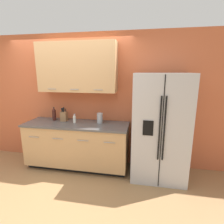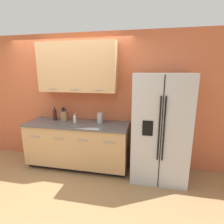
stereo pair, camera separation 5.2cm
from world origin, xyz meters
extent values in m
plane|color=#997047|center=(0.00, 0.00, 0.00)|extent=(14.00, 14.00, 0.00)
cube|color=#BC5B38|center=(0.00, 1.19, 1.30)|extent=(10.00, 0.05, 2.60)
cube|color=tan|center=(0.22, 1.00, 1.95)|extent=(1.50, 0.32, 0.91)
cylinder|color=#99999E|center=(-0.23, 0.83, 1.55)|extent=(0.16, 0.01, 0.01)
cylinder|color=#99999E|center=(0.22, 0.83, 1.55)|extent=(0.16, 0.01, 0.01)
cylinder|color=#99999E|center=(0.67, 0.83, 1.55)|extent=(0.16, 0.01, 0.01)
cube|color=black|center=(0.22, 0.88, 0.04)|extent=(1.94, 0.54, 0.09)
cube|color=tan|center=(0.22, 0.84, 0.48)|extent=(1.98, 0.62, 0.78)
cube|color=#4C4C4C|center=(0.22, 0.83, 0.89)|extent=(2.00, 0.64, 0.03)
cylinder|color=#99999E|center=(-0.49, 0.52, 0.70)|extent=(0.20, 0.01, 0.01)
cylinder|color=#99999E|center=(-0.02, 0.52, 0.70)|extent=(0.20, 0.01, 0.01)
cylinder|color=#99999E|center=(0.46, 0.52, 0.70)|extent=(0.20, 0.01, 0.01)
cylinder|color=#99999E|center=(0.93, 0.52, 0.70)|extent=(0.20, 0.01, 0.01)
cube|color=#B2B2B5|center=(1.77, 0.80, 0.93)|extent=(0.93, 0.70, 1.85)
cube|color=black|center=(1.77, 0.45, 0.93)|extent=(0.01, 0.01, 1.82)
cylinder|color=black|center=(1.73, 0.43, 1.02)|extent=(0.02, 0.02, 1.02)
cylinder|color=black|center=(1.80, 0.43, 1.02)|extent=(0.02, 0.02, 1.02)
cube|color=black|center=(1.56, 0.44, 1.02)|extent=(0.16, 0.01, 0.24)
cube|color=olive|center=(-0.08, 0.95, 1.00)|extent=(0.12, 0.10, 0.19)
cylinder|color=black|center=(-0.11, 0.96, 1.13)|extent=(0.02, 0.03, 0.08)
cylinder|color=black|center=(-0.11, 0.93, 1.13)|extent=(0.02, 0.03, 0.08)
cylinder|color=black|center=(-0.08, 0.96, 1.14)|extent=(0.02, 0.04, 0.10)
cylinder|color=black|center=(-0.08, 0.93, 1.14)|extent=(0.02, 0.04, 0.09)
cylinder|color=black|center=(-0.05, 0.96, 1.12)|extent=(0.02, 0.03, 0.06)
cylinder|color=#3D1914|center=(-0.30, 0.97, 1.00)|extent=(0.08, 0.08, 0.19)
sphere|color=#3D1914|center=(-0.30, 0.97, 1.11)|extent=(0.07, 0.07, 0.07)
cylinder|color=#3D1914|center=(-0.30, 0.97, 1.13)|extent=(0.02, 0.02, 0.06)
cylinder|color=black|center=(-0.30, 0.97, 1.17)|extent=(0.03, 0.03, 0.02)
cylinder|color=silver|center=(0.17, 0.87, 0.98)|extent=(0.05, 0.05, 0.14)
cylinder|color=#B2B2B5|center=(0.17, 0.87, 1.06)|extent=(0.02, 0.02, 0.04)
cylinder|color=#B2B2B5|center=(0.19, 0.87, 1.08)|extent=(0.03, 0.01, 0.01)
cylinder|color=#A3A3A5|center=(0.66, 0.94, 1.00)|extent=(0.11, 0.11, 0.18)
cylinder|color=#A3A3A5|center=(0.66, 0.94, 1.10)|extent=(0.11, 0.11, 0.01)
sphere|color=#A3A3A5|center=(0.66, 0.94, 1.11)|extent=(0.02, 0.02, 0.02)
camera|label=1|loc=(1.48, -2.20, 1.87)|focal=28.00mm
camera|label=2|loc=(1.53, -2.19, 1.87)|focal=28.00mm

